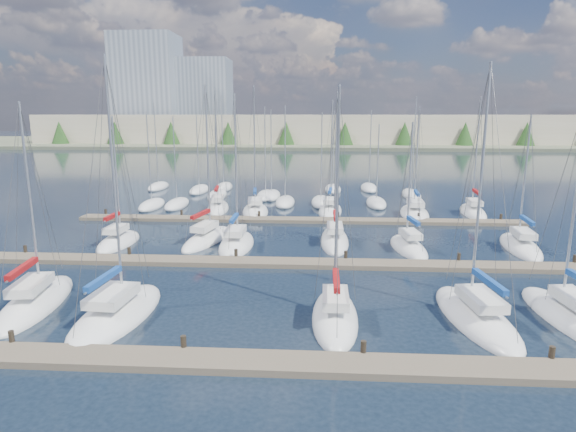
# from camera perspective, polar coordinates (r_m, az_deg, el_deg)

# --- Properties ---
(ground) EXTENTS (400.00, 400.00, 0.00)m
(ground) POSITION_cam_1_polar(r_m,az_deg,el_deg) (77.36, 2.13, 4.25)
(ground) COLOR #192433
(ground) RESTS_ON ground
(dock_near) EXTENTS (44.00, 1.93, 1.10)m
(dock_near) POSITION_cam_1_polar(r_m,az_deg,el_deg) (21.43, -2.09, -17.02)
(dock_near) COLOR #6B5E4C
(dock_near) RESTS_ON ground
(dock_mid) EXTENTS (44.00, 1.93, 1.10)m
(dock_mid) POSITION_cam_1_polar(r_m,az_deg,el_deg) (34.31, 0.21, -5.59)
(dock_mid) COLOR #6B5E4C
(dock_mid) RESTS_ON ground
(dock_far) EXTENTS (44.00, 1.93, 1.10)m
(dock_far) POSITION_cam_1_polar(r_m,az_deg,el_deg) (47.82, 1.19, -0.49)
(dock_far) COLOR #6B5E4C
(dock_far) RESTS_ON ground
(sailboat_q) EXTENTS (3.57, 8.42, 11.95)m
(sailboat_q) POSITION_cam_1_polar(r_m,az_deg,el_deg) (52.71, 14.76, 0.32)
(sailboat_q) COLOR white
(sailboat_q) RESTS_ON ground
(sailboat_e) EXTENTS (3.77, 8.95, 13.76)m
(sailboat_e) POSITION_cam_1_polar(r_m,az_deg,el_deg) (27.42, 21.35, -11.07)
(sailboat_e) COLOR white
(sailboat_e) RESTS_ON ground
(sailboat_d) EXTENTS (2.48, 7.70, 12.69)m
(sailboat_d) POSITION_cam_1_polar(r_m,az_deg,el_deg) (25.76, 5.58, -11.75)
(sailboat_d) COLOR white
(sailboat_d) RESTS_ON ground
(sailboat_k) EXTENTS (2.36, 8.55, 13.03)m
(sailboat_k) POSITION_cam_1_polar(r_m,az_deg,el_deg) (40.41, 5.53, -2.84)
(sailboat_k) COLOR white
(sailboat_k) RESTS_ON ground
(sailboat_c) EXTENTS (3.77, 8.75, 14.16)m
(sailboat_c) POSITION_cam_1_polar(r_m,az_deg,el_deg) (27.50, -19.56, -10.86)
(sailboat_c) COLOR white
(sailboat_c) RESTS_ON ground
(sailboat_h) EXTENTS (2.58, 6.45, 11.12)m
(sailboat_h) POSITION_cam_1_polar(r_m,az_deg,el_deg) (42.07, -19.45, -2.91)
(sailboat_h) COLOR white
(sailboat_h) RESTS_ON ground
(sailboat_p) EXTENTS (3.04, 7.57, 12.71)m
(sailboat_p) POSITION_cam_1_polar(r_m,az_deg,el_deg) (52.56, 5.02, 0.66)
(sailboat_p) COLOR white
(sailboat_p) RESTS_ON ground
(sailboat_r) EXTENTS (3.04, 8.08, 13.04)m
(sailboat_r) POSITION_cam_1_polar(r_m,az_deg,el_deg) (55.24, 21.07, 0.45)
(sailboat_r) COLOR white
(sailboat_r) RESTS_ON ground
(sailboat_n) EXTENTS (3.23, 7.88, 13.89)m
(sailboat_n) POSITION_cam_1_polar(r_m,az_deg,el_deg) (54.34, -8.30, 0.97)
(sailboat_n) COLOR white
(sailboat_n) RESTS_ON ground
(sailboat_b) EXTENTS (3.91, 8.93, 11.94)m
(sailboat_b) POSITION_cam_1_polar(r_m,az_deg,el_deg) (30.90, -27.71, -9.03)
(sailboat_b) COLOR white
(sailboat_b) RESTS_ON ground
(sailboat_l) EXTENTS (3.04, 7.02, 10.66)m
(sailboat_l) POSITION_cam_1_polar(r_m,az_deg,el_deg) (39.26, 14.09, -3.62)
(sailboat_l) COLOR white
(sailboat_l) RESTS_ON ground
(sailboat_f) EXTENTS (3.13, 8.79, 12.38)m
(sailboat_f) POSITION_cam_1_polar(r_m,az_deg,el_deg) (29.42, 30.35, -10.34)
(sailboat_f) COLOR white
(sailboat_f) RESTS_ON ground
(sailboat_o) EXTENTS (3.63, 7.81, 14.16)m
(sailboat_o) POSITION_cam_1_polar(r_m,az_deg,el_deg) (52.27, -3.89, 0.62)
(sailboat_o) COLOR white
(sailboat_o) RESTS_ON ground
(sailboat_j) EXTENTS (2.72, 7.58, 12.82)m
(sailboat_j) POSITION_cam_1_polar(r_m,az_deg,el_deg) (39.30, -6.12, -3.30)
(sailboat_j) COLOR white
(sailboat_j) RESTS_ON ground
(sailboat_i) EXTENTS (4.00, 8.60, 13.60)m
(sailboat_i) POSITION_cam_1_polar(r_m,az_deg,el_deg) (41.22, -9.56, -2.66)
(sailboat_i) COLOR white
(sailboat_i) RESTS_ON ground
(sailboat_m) EXTENTS (3.29, 8.13, 11.21)m
(sailboat_m) POSITION_cam_1_polar(r_m,az_deg,el_deg) (42.62, 25.83, -3.26)
(sailboat_m) COLOR white
(sailboat_m) RESTS_ON ground
(distant_boats) EXTENTS (36.93, 20.75, 13.30)m
(distant_boats) POSITION_cam_1_polar(r_m,az_deg,el_deg) (61.56, -2.31, 2.49)
(distant_boats) COLOR #9EA0A5
(distant_boats) RESTS_ON ground
(shoreline) EXTENTS (400.00, 60.00, 38.00)m
(shoreline) POSITION_cam_1_polar(r_m,az_deg,el_deg) (167.10, -1.68, 11.04)
(shoreline) COLOR #666B51
(shoreline) RESTS_ON ground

